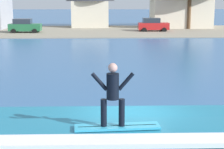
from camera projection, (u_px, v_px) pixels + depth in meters
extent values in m
plane|color=#34639A|center=(130.00, 145.00, 11.91)|extent=(260.00, 260.00, 0.00)
cube|color=teal|center=(117.00, 146.00, 10.39)|extent=(7.70, 3.94, 1.15)
cube|color=teal|center=(118.00, 131.00, 9.77)|extent=(6.55, 1.77, 0.13)
cube|color=white|center=(119.00, 141.00, 9.00)|extent=(6.93, 0.71, 0.12)
cube|color=#33A5CC|center=(117.00, 127.00, 9.73)|extent=(2.26, 0.65, 0.06)
cube|color=black|center=(117.00, 126.00, 9.72)|extent=(2.05, 0.19, 0.01)
cylinder|color=black|center=(104.00, 113.00, 9.62)|extent=(0.16, 0.16, 0.73)
cylinder|color=black|center=(122.00, 113.00, 9.63)|extent=(0.16, 0.16, 0.73)
cylinder|color=black|center=(113.00, 86.00, 9.48)|extent=(0.32, 0.32, 0.67)
sphere|color=tan|center=(113.00, 68.00, 9.38)|extent=(0.24, 0.24, 0.24)
cylinder|color=black|center=(99.00, 82.00, 9.45)|extent=(0.43, 0.10, 0.48)
cylinder|color=black|center=(126.00, 82.00, 9.47)|extent=(0.43, 0.10, 0.48)
cube|color=gray|center=(108.00, 31.00, 50.91)|extent=(120.00, 17.57, 0.10)
cube|color=#23663D|center=(25.00, 27.00, 48.07)|extent=(4.09, 1.71, 0.90)
cube|color=#262D38|center=(23.00, 21.00, 47.90)|extent=(2.25, 1.54, 0.64)
cylinder|color=black|center=(37.00, 30.00, 49.09)|extent=(0.64, 0.22, 0.64)
cylinder|color=black|center=(34.00, 31.00, 47.31)|extent=(0.64, 0.22, 0.64)
cylinder|color=black|center=(17.00, 30.00, 49.01)|extent=(0.64, 0.22, 0.64)
cylinder|color=black|center=(13.00, 31.00, 47.24)|extent=(0.64, 0.22, 0.64)
cube|color=red|center=(153.00, 26.00, 49.96)|extent=(4.08, 1.71, 0.90)
cube|color=#262D38|center=(151.00, 20.00, 49.79)|extent=(2.24, 1.54, 0.64)
cylinder|color=black|center=(162.00, 29.00, 50.98)|extent=(0.64, 0.22, 0.64)
cylinder|color=black|center=(164.00, 30.00, 49.20)|extent=(0.64, 0.22, 0.64)
cylinder|color=black|center=(143.00, 29.00, 50.90)|extent=(0.64, 0.22, 0.64)
cylinder|color=black|center=(144.00, 30.00, 49.13)|extent=(0.64, 0.22, 0.64)
cube|color=beige|center=(180.00, 13.00, 56.05)|extent=(8.57, 6.06, 4.60)
cube|color=beige|center=(90.00, 14.00, 57.48)|extent=(5.47, 6.17, 4.00)
cylinder|color=brown|center=(189.00, 12.00, 53.04)|extent=(0.53, 0.53, 4.94)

